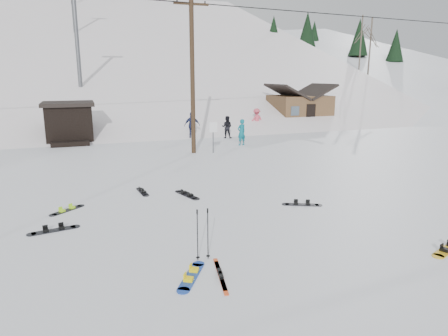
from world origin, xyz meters
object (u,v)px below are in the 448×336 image
object	(u,v)px
cabin	(299,109)
hero_snowboard	(191,276)
utility_pole	(192,73)
hero_skis	(220,275)

from	to	relation	value
cabin	hero_snowboard	world-z (taller)	cabin
utility_pole	hero_skis	bearing A→B (deg)	-103.28
utility_pole	hero_skis	xyz separation A→B (m)	(-3.48, -14.75, -4.65)
cabin	utility_pole	bearing A→B (deg)	-142.44
hero_skis	hero_snowboard	bearing A→B (deg)	175.06
cabin	hero_snowboard	distance (m)	29.99
utility_pole	cabin	world-z (taller)	utility_pole
cabin	hero_skis	size ratio (longest dim) A/B	3.11
hero_snowboard	cabin	bearing A→B (deg)	-3.35
utility_pole	cabin	xyz separation A→B (m)	(13.00, 10.00, -3.20)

